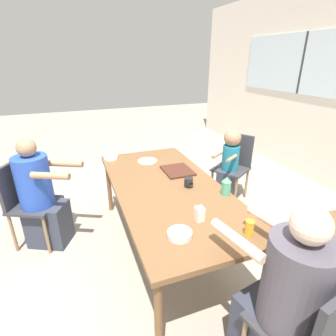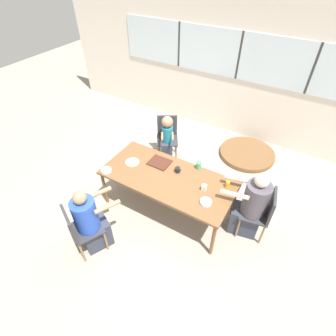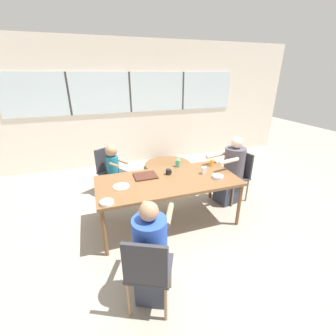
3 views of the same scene
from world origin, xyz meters
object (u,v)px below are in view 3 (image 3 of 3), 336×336
object	(u,v)px
bowl_white_shallow	(107,202)
folded_table_stack	(168,166)
chair_for_man_blue_shirt	(239,172)
person_woman_green_shirt	(151,256)
sippy_cup	(178,162)
milk_carton_small	(204,170)
chair_for_woman_green_shirt	(148,269)
bowl_cereal	(218,177)
person_man_blue_shirt	(231,174)
coffee_mug	(169,172)
juice_glass	(212,163)
chair_for_toddler	(109,167)
person_toddler	(114,171)

from	to	relation	value
bowl_white_shallow	folded_table_stack	distance (m)	2.93
chair_for_man_blue_shirt	bowl_white_shallow	world-z (taller)	chair_for_man_blue_shirt
person_woman_green_shirt	sippy_cup	bearing A→B (deg)	86.86
milk_carton_small	bowl_white_shallow	bearing A→B (deg)	-164.85
chair_for_woman_green_shirt	milk_carton_small	xyz separation A→B (m)	(1.20, 1.29, 0.24)
sippy_cup	bowl_cereal	xyz separation A→B (m)	(0.39, -0.58, -0.06)
person_man_blue_shirt	bowl_cereal	size ratio (longest dim) A/B	7.21
chair_for_woman_green_shirt	coffee_mug	bearing A→B (deg)	90.56
person_woman_green_shirt	person_man_blue_shirt	size ratio (longest dim) A/B	0.96
chair_for_woman_green_shirt	juice_glass	size ratio (longest dim) A/B	8.06
chair_for_toddler	person_toddler	distance (m)	0.16
sippy_cup	bowl_white_shallow	xyz separation A→B (m)	(-1.18, -0.77, -0.06)
chair_for_man_blue_shirt	bowl_white_shallow	xyz separation A→B (m)	(-2.26, -0.63, 0.21)
person_woman_green_shirt	juice_glass	bearing A→B (deg)	70.85
juice_glass	bowl_white_shallow	world-z (taller)	juice_glass
chair_for_man_blue_shirt	bowl_white_shallow	distance (m)	2.35
chair_for_woman_green_shirt	person_woman_green_shirt	bearing A→B (deg)	90.00
person_toddler	sippy_cup	distance (m)	1.21
chair_for_toddler	bowl_cereal	bearing A→B (deg)	104.64
bowl_cereal	folded_table_stack	distance (m)	2.29
chair_for_woman_green_shirt	bowl_cereal	world-z (taller)	chair_for_woman_green_shirt
milk_carton_small	person_toddler	bearing A→B (deg)	139.39
person_woman_green_shirt	bowl_cereal	size ratio (longest dim) A/B	6.94
chair_for_woman_green_shirt	folded_table_stack	xyz separation A→B (m)	(1.32, 3.27, -0.47)
chair_for_man_blue_shirt	person_toddler	bearing A→B (deg)	57.64
coffee_mug	bowl_cereal	size ratio (longest dim) A/B	0.52
juice_glass	chair_for_man_blue_shirt	bearing A→B (deg)	0.74
sippy_cup	chair_for_woman_green_shirt	bearing A→B (deg)	-119.11
person_woman_green_shirt	folded_table_stack	world-z (taller)	person_woman_green_shirt
chair_for_man_blue_shirt	sippy_cup	distance (m)	1.12
coffee_mug	sippy_cup	world-z (taller)	sippy_cup
coffee_mug	milk_carton_small	xyz separation A→B (m)	(0.51, -0.15, 0.01)
chair_for_toddler	person_woman_green_shirt	xyz separation A→B (m)	(0.18, -2.32, -0.02)
juice_glass	folded_table_stack	distance (m)	1.90
coffee_mug	juice_glass	distance (m)	0.77
sippy_cup	person_woman_green_shirt	bearing A→B (deg)	-119.39
sippy_cup	milk_carton_small	distance (m)	0.47
juice_glass	milk_carton_small	xyz separation A→B (m)	(-0.26, -0.23, -0.00)
person_man_blue_shirt	juice_glass	distance (m)	0.46
chair_for_man_blue_shirt	folded_table_stack	xyz separation A→B (m)	(-0.69, 1.75, -0.47)
chair_for_toddler	juice_glass	world-z (taller)	chair_for_toddler
sippy_cup	folded_table_stack	xyz separation A→B (m)	(0.39, 1.61, -0.74)
chair_for_man_blue_shirt	juice_glass	xyz separation A→B (m)	(-0.55, -0.01, 0.24)
person_man_blue_shirt	person_toddler	bearing A→B (deg)	55.13
sippy_cup	juice_glass	size ratio (longest dim) A/B	1.49
chair_for_man_blue_shirt	person_woman_green_shirt	bearing A→B (deg)	114.80
folded_table_stack	juice_glass	bearing A→B (deg)	-85.39
chair_for_woman_green_shirt	sippy_cup	distance (m)	1.93
person_toddler	person_woman_green_shirt	bearing A→B (deg)	61.42
chair_for_woman_green_shirt	bowl_white_shallow	world-z (taller)	chair_for_woman_green_shirt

